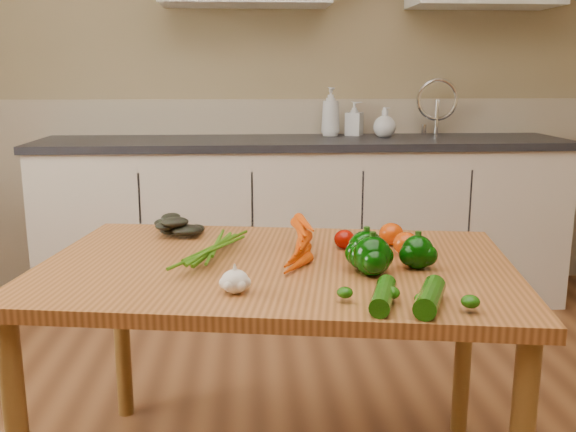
% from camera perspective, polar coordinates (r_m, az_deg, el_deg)
% --- Properties ---
extents(room, '(4.04, 5.04, 2.64)m').
position_cam_1_polar(room, '(1.45, 0.36, 12.79)').
color(room, brown).
rests_on(room, ground).
extents(counter_run, '(2.84, 0.64, 1.14)m').
position_cam_1_polar(counter_run, '(3.56, 1.49, -0.21)').
color(counter_run, beige).
rests_on(counter_run, ground).
extents(table, '(1.45, 1.06, 0.71)m').
position_cam_1_polar(table, '(1.86, -1.06, -6.49)').
color(table, '#A96231').
rests_on(table, ground).
extents(soap_bottle_a, '(0.13, 0.13, 0.27)m').
position_cam_1_polar(soap_bottle_a, '(3.65, 3.81, 9.23)').
color(soap_bottle_a, silver).
rests_on(soap_bottle_a, counter_run).
extents(soap_bottle_b, '(0.12, 0.12, 0.19)m').
position_cam_1_polar(soap_bottle_b, '(3.69, 5.91, 8.62)').
color(soap_bottle_b, silver).
rests_on(soap_bottle_b, counter_run).
extents(soap_bottle_c, '(0.18, 0.18, 0.16)m').
position_cam_1_polar(soap_bottle_c, '(3.62, 8.59, 8.24)').
color(soap_bottle_c, silver).
rests_on(soap_bottle_c, counter_run).
extents(carrot_bunch, '(0.27, 0.23, 0.07)m').
position_cam_1_polar(carrot_bunch, '(1.87, -1.40, -2.76)').
color(carrot_bunch, '#D14204').
rests_on(carrot_bunch, table).
extents(leafy_greens, '(0.19, 0.17, 0.10)m').
position_cam_1_polar(leafy_greens, '(2.17, -9.33, -0.42)').
color(leafy_greens, black).
rests_on(leafy_greens, table).
extents(garlic_bulb, '(0.07, 0.07, 0.06)m').
position_cam_1_polar(garlic_bulb, '(1.58, -4.74, -5.81)').
color(garlic_bulb, white).
rests_on(garlic_bulb, table).
extents(pepper_a, '(0.10, 0.10, 0.10)m').
position_cam_1_polar(pepper_a, '(1.78, 6.97, -3.00)').
color(pepper_a, '#042F02').
rests_on(pepper_a, table).
extents(pepper_b, '(0.09, 0.09, 0.09)m').
position_cam_1_polar(pepper_b, '(1.80, 11.44, -3.17)').
color(pepper_b, '#042F02').
rests_on(pepper_b, table).
extents(pepper_c, '(0.10, 0.10, 0.10)m').
position_cam_1_polar(pepper_c, '(1.72, 7.49, -3.54)').
color(pepper_c, '#042F02').
rests_on(pepper_c, table).
extents(tomato_a, '(0.06, 0.06, 0.06)m').
position_cam_1_polar(tomato_a, '(1.98, 5.03, -2.06)').
color(tomato_a, '#940C02').
rests_on(tomato_a, table).
extents(tomato_b, '(0.08, 0.08, 0.07)m').
position_cam_1_polar(tomato_b, '(2.03, 9.16, -1.60)').
color(tomato_b, '#C03704').
rests_on(tomato_b, table).
extents(tomato_c, '(0.08, 0.08, 0.07)m').
position_cam_1_polar(tomato_c, '(1.93, 10.44, -2.44)').
color(tomato_c, '#C03704').
rests_on(tomato_c, table).
extents(zucchini_a, '(0.12, 0.19, 0.05)m').
position_cam_1_polar(zucchini_a, '(1.51, 12.50, -7.04)').
color(zucchini_a, '#124307').
rests_on(zucchini_a, table).
extents(zucchini_b, '(0.10, 0.19, 0.05)m').
position_cam_1_polar(zucchini_b, '(1.51, 8.46, -7.01)').
color(zucchini_b, '#124307').
rests_on(zucchini_b, table).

